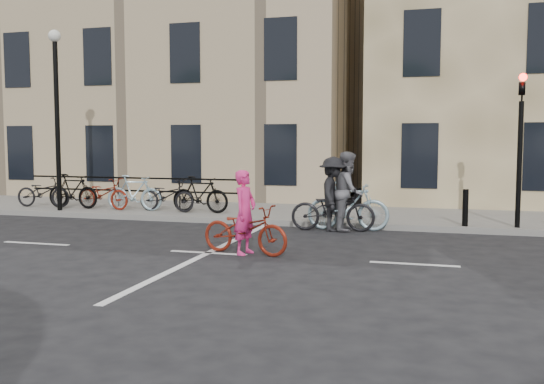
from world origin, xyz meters
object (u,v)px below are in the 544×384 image
(traffic_light, at_px, (521,131))
(cyclist_pink, at_px, (245,225))
(cyclist_dark, at_px, (333,202))
(cyclist_grey, at_px, (348,199))
(lamp_post, at_px, (56,97))

(traffic_light, bearing_deg, cyclist_pink, -142.30)
(cyclist_dark, bearing_deg, cyclist_pink, 156.77)
(traffic_light, bearing_deg, cyclist_dark, -169.98)
(cyclist_pink, distance_m, cyclist_grey, 3.93)
(traffic_light, relative_size, cyclist_dark, 1.84)
(lamp_post, xyz_separation_m, cyclist_grey, (8.71, -0.65, -2.70))
(cyclist_grey, xyz_separation_m, cyclist_dark, (-0.35, -0.18, -0.07))
(traffic_light, xyz_separation_m, cyclist_grey, (-3.99, -0.59, -1.66))
(lamp_post, xyz_separation_m, cyclist_dark, (8.37, -0.83, -2.77))
(cyclist_grey, bearing_deg, cyclist_pink, 155.22)
(lamp_post, bearing_deg, cyclist_pink, -30.63)
(traffic_light, bearing_deg, cyclist_grey, -171.60)
(cyclist_pink, height_order, cyclist_dark, cyclist_dark)
(traffic_light, xyz_separation_m, cyclist_pink, (-5.47, -4.22, -1.88))
(cyclist_grey, bearing_deg, traffic_light, -84.26)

